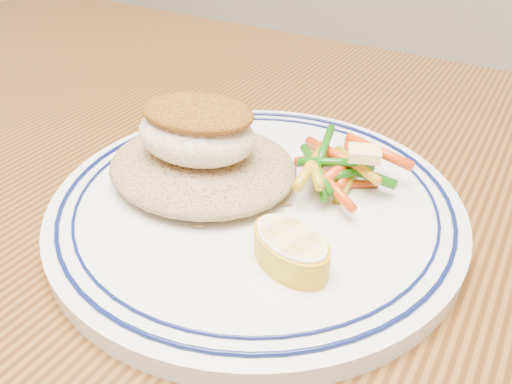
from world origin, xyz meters
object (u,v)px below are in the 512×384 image
object	(u,v)px
rice_pilaf	(202,163)
fish_fillet	(197,129)
plate	(256,204)
vegetable_pile	(339,166)
lemon_wedge	(291,248)
dining_table	(257,351)

from	to	relation	value
rice_pilaf	fish_fillet	size ratio (longest dim) A/B	1.50
plate	rice_pilaf	world-z (taller)	rice_pilaf
plate	rice_pilaf	xyz separation A→B (m)	(-0.05, 0.00, 0.02)
plate	vegetable_pile	bearing A→B (deg)	50.15
fish_fillet	lemon_wedge	distance (m)	0.12
rice_pilaf	lemon_wedge	size ratio (longest dim) A/B	2.22
dining_table	lemon_wedge	size ratio (longest dim) A/B	22.74
fish_fillet	vegetable_pile	size ratio (longest dim) A/B	1.00
rice_pilaf	vegetable_pile	distance (m)	0.10
dining_table	vegetable_pile	bearing A→B (deg)	79.40
lemon_wedge	fish_fillet	bearing A→B (deg)	155.72
rice_pilaf	fish_fillet	bearing A→B (deg)	-82.53
rice_pilaf	fish_fillet	distance (m)	0.03
dining_table	plate	distance (m)	0.12
plate	dining_table	bearing A→B (deg)	-57.74
plate	fish_fillet	size ratio (longest dim) A/B	3.03
dining_table	rice_pilaf	world-z (taller)	rice_pilaf
rice_pilaf	vegetable_pile	bearing A→B (deg)	28.45
plate	fish_fillet	distance (m)	0.07
plate	fish_fillet	world-z (taller)	fish_fillet
plate	vegetable_pile	world-z (taller)	vegetable_pile
dining_table	fish_fillet	distance (m)	0.18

